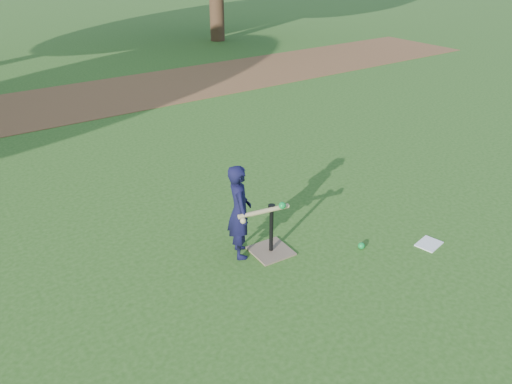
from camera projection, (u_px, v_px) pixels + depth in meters
ground at (278, 263)px, 5.55m from camera, size 80.00×80.00×0.00m
dirt_strip at (72, 102)px, 11.01m from camera, size 24.00×3.00×0.01m
child at (239, 211)px, 5.48m from camera, size 0.40×0.47×1.10m
wiffle_ball_ground at (361, 246)px, 5.80m from camera, size 0.08×0.08×0.08m
clipboard at (429, 244)px, 5.90m from camera, size 0.34×0.29×0.01m
batting_tee at (271, 244)px, 5.71m from camera, size 0.46×0.46×0.61m
swing_action at (266, 211)px, 5.41m from camera, size 0.63×0.19×0.11m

